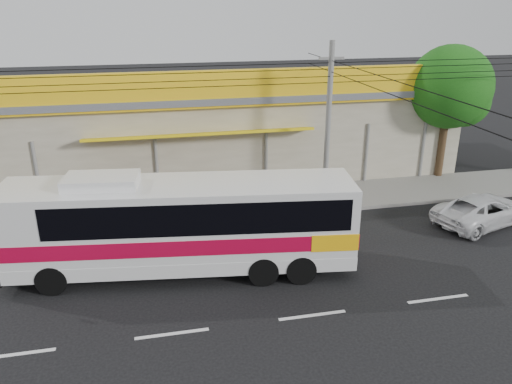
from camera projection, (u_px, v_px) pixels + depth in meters
ground at (289, 272)px, 16.63m from camera, size 120.00×120.00×0.00m
sidewalk at (252, 203)px, 22.07m from camera, size 30.00×3.20×0.15m
lane_markings at (312, 315)px, 14.35m from camera, size 50.00×0.12×0.01m
storefront_building at (230, 125)px, 26.32m from camera, size 22.60×9.20×5.70m
coach_bus at (185, 221)px, 16.05m from camera, size 11.40×3.82×3.45m
motorbike_red at (99, 215)px, 19.41m from camera, size 2.02×0.78×1.04m
white_car at (483, 210)px, 20.02m from camera, size 4.70×3.18×1.20m
utility_pole at (331, 72)px, 20.09m from camera, size 34.00×14.00×7.01m
tree_near at (453, 90)px, 23.81m from camera, size 3.97×3.97×6.59m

